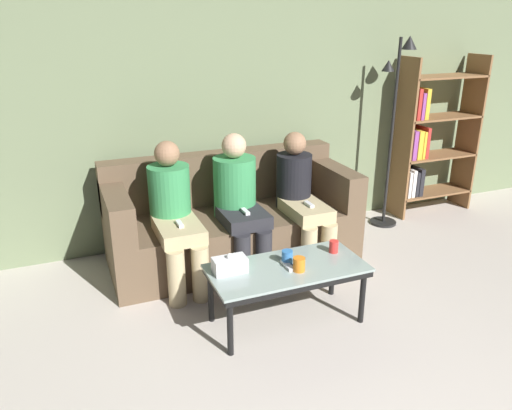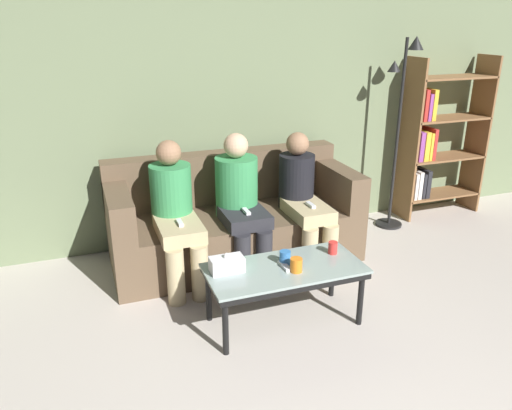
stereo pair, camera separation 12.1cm
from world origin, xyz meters
name	(u,v)px [view 2 (the right image)]	position (x,y,z in m)	size (l,w,h in m)	color
wall_back	(214,99)	(0.00, 3.51, 1.30)	(12.00, 0.06, 2.60)	#707F5B
couch	(233,221)	(0.00, 3.01, 0.33)	(2.08, 0.85, 0.88)	brown
coffee_table	(285,273)	(0.01, 1.92, 0.38)	(1.05, 0.50, 0.42)	#8C9E99
cup_near_left	(296,265)	(0.06, 1.84, 0.47)	(0.08, 0.08, 0.09)	orange
cup_near_right	(285,257)	(0.04, 1.97, 0.47)	(0.08, 0.08, 0.09)	#3372BF
cup_far_center	(333,248)	(0.41, 2.00, 0.47)	(0.06, 0.06, 0.09)	red
tissue_box	(227,264)	(-0.36, 2.00, 0.47)	(0.22, 0.12, 0.13)	white
game_remote	(285,266)	(0.01, 1.92, 0.43)	(0.04, 0.15, 0.02)	white
bookshelf	(435,142)	(2.25, 3.28, 0.78)	(0.89, 0.32, 1.63)	brown
standing_lamp	(401,115)	(1.70, 3.14, 1.12)	(0.31, 0.26, 1.82)	black
seated_person_left_end	(175,210)	(-0.54, 2.78, 0.59)	(0.32, 0.72, 1.11)	tan
seated_person_mid_left	(240,198)	(0.00, 2.81, 0.61)	(0.35, 0.64, 1.12)	#28282D
seated_person_mid_right	(303,196)	(0.54, 2.77, 0.58)	(0.31, 0.70, 1.09)	tan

